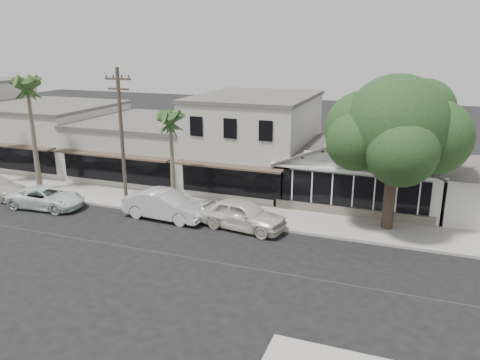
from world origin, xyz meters
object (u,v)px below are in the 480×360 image
at_px(utility_pole, 122,136).
at_px(car_1, 165,205).
at_px(car_2, 47,198).
at_px(shade_tree, 395,129).
at_px(car_0, 243,214).

distance_m(utility_pole, car_1, 5.17).
distance_m(car_2, shade_tree, 22.03).
distance_m(car_1, car_2, 8.28).
bearing_deg(utility_pole, car_0, -4.35).
relative_size(utility_pole, car_2, 1.80).
relative_size(utility_pole, car_0, 1.75).
bearing_deg(utility_pole, shade_tree, 8.34).
distance_m(car_0, shade_tree, 9.72).
bearing_deg(car_0, utility_pole, 93.51).
height_order(car_0, shade_tree, shade_tree).
relative_size(car_0, car_2, 1.03).
bearing_deg(car_2, car_1, -86.80).
bearing_deg(car_0, car_2, 102.59).
height_order(utility_pole, car_2, utility_pole).
xyz_separation_m(car_0, car_1, (-5.00, -0.11, -0.01)).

